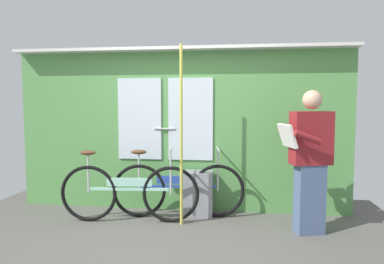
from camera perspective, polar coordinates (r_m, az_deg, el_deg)
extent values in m
cube|color=#56544F|center=(3.91, -4.91, -17.61)|extent=(5.52, 4.01, 0.04)
cube|color=#56934C|center=(4.81, -1.93, 0.07)|extent=(4.52, 0.08, 2.15)
cube|color=silver|center=(4.88, -8.43, 2.10)|extent=(0.60, 0.02, 1.10)
cube|color=silver|center=(4.73, -0.25, 2.08)|extent=(0.60, 0.02, 1.10)
cylinder|color=#B2B2B7|center=(4.78, -4.44, 0.54)|extent=(0.28, 0.02, 0.02)
cube|color=silver|center=(4.76, -2.17, 13.24)|extent=(4.52, 0.28, 0.04)
torus|color=black|center=(4.59, 4.18, -9.45)|extent=(0.69, 0.13, 0.69)
torus|color=black|center=(4.64, -8.51, -9.35)|extent=(0.69, 0.13, 0.69)
cube|color=#2D4CB2|center=(4.57, -2.20, -8.72)|extent=(0.95, 0.15, 0.03)
cube|color=#2D4CB2|center=(4.55, -2.20, -7.69)|extent=(0.55, 0.09, 0.10)
cylinder|color=#B7B7BC|center=(4.58, -8.55, -6.31)|extent=(0.02, 0.02, 0.50)
ellipsoid|color=brown|center=(4.54, -8.58, -3.20)|extent=(0.21, 0.11, 0.06)
cylinder|color=#B7B7BC|center=(4.53, 4.20, -6.13)|extent=(0.02, 0.02, 0.54)
cylinder|color=#B7B7BC|center=(4.49, 4.22, -2.74)|extent=(0.08, 0.44, 0.02)
torus|color=black|center=(4.39, -3.44, -10.00)|extent=(0.70, 0.11, 0.70)
torus|color=black|center=(4.61, -16.32, -9.48)|extent=(0.70, 0.11, 0.70)
cube|color=#9EDBC6|center=(4.46, -10.05, -9.05)|extent=(0.97, 0.12, 0.03)
cube|color=#9EDBC6|center=(4.44, -10.07, -7.95)|extent=(0.56, 0.08, 0.10)
cylinder|color=#B7B7BC|center=(4.55, -16.39, -6.38)|extent=(0.02, 0.02, 0.51)
ellipsoid|color=brown|center=(4.51, -16.46, -3.22)|extent=(0.21, 0.11, 0.06)
cylinder|color=#B7B7BC|center=(4.33, -3.46, -6.49)|extent=(0.02, 0.02, 0.55)
cylinder|color=#B7B7BC|center=(4.29, -3.48, -2.90)|extent=(0.06, 0.44, 0.02)
cube|color=slate|center=(4.23, 18.42, -10.19)|extent=(0.35, 0.26, 0.78)
cube|color=maroon|center=(4.12, 18.66, -0.91)|extent=(0.48, 0.31, 0.59)
sphere|color=tan|center=(4.10, 18.81, 4.94)|extent=(0.21, 0.21, 0.21)
cube|color=silver|center=(3.99, 15.10, -0.57)|extent=(0.20, 0.36, 0.26)
cylinder|color=maroon|center=(3.87, 18.17, -0.80)|extent=(0.31, 0.15, 0.17)
cylinder|color=maroon|center=(4.23, 15.76, -0.30)|extent=(0.31, 0.15, 0.17)
cube|color=gray|center=(4.69, 1.08, -9.82)|extent=(0.37, 0.28, 0.58)
cylinder|color=#C6C14C|center=(4.19, -1.75, -0.61)|extent=(0.04, 0.04, 2.15)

